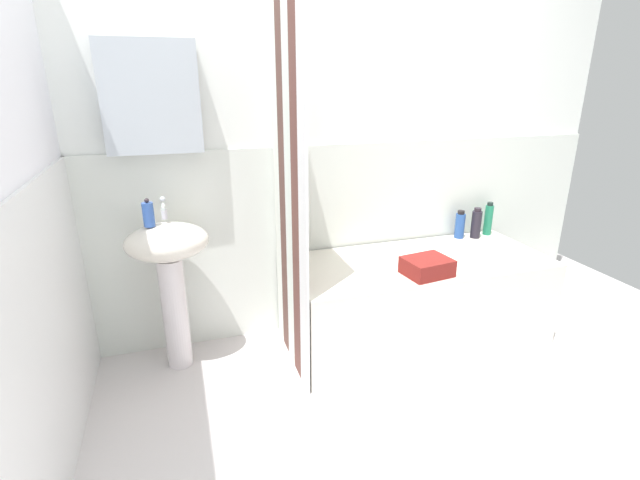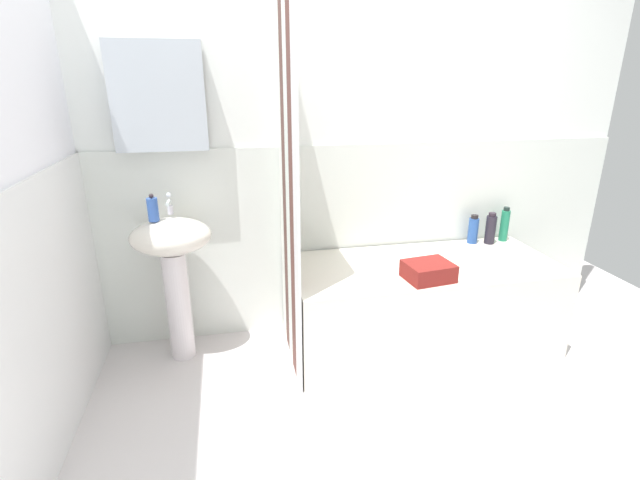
% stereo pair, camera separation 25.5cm
% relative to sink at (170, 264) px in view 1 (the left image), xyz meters
% --- Properties ---
extents(ground_plane, '(4.80, 5.60, 0.04)m').
position_rel_sink_xyz_m(ground_plane, '(1.08, -1.03, -0.65)').
color(ground_plane, silver).
extents(wall_back_tiled, '(3.60, 0.18, 2.40)m').
position_rel_sink_xyz_m(wall_back_tiled, '(1.01, 0.23, 0.51)').
color(wall_back_tiled, white).
rests_on(wall_back_tiled, ground_plane).
extents(wall_left_tiled, '(0.07, 1.81, 2.40)m').
position_rel_sink_xyz_m(wall_left_tiled, '(-0.49, -0.69, 0.49)').
color(wall_left_tiled, white).
rests_on(wall_left_tiled, ground_plane).
extents(sink, '(0.44, 0.34, 0.86)m').
position_rel_sink_xyz_m(sink, '(0.00, 0.00, 0.00)').
color(sink, silver).
rests_on(sink, ground_plane).
extents(faucet, '(0.03, 0.12, 0.12)m').
position_rel_sink_xyz_m(faucet, '(0.00, 0.08, 0.29)').
color(faucet, silver).
rests_on(faucet, sink).
extents(soap_dispenser, '(0.06, 0.06, 0.15)m').
position_rel_sink_xyz_m(soap_dispenser, '(-0.07, -0.02, 0.29)').
color(soap_dispenser, '#3054A5').
rests_on(soap_dispenser, sink).
extents(bathtub, '(1.58, 0.69, 0.54)m').
position_rel_sink_xyz_m(bathtub, '(1.44, -0.15, -0.36)').
color(bathtub, silver).
rests_on(bathtub, ground_plane).
extents(shower_curtain, '(0.01, 0.69, 2.00)m').
position_rel_sink_xyz_m(shower_curtain, '(0.64, -0.15, 0.37)').
color(shower_curtain, white).
rests_on(shower_curtain, ground_plane).
extents(body_wash_bottle, '(0.06, 0.06, 0.23)m').
position_rel_sink_xyz_m(body_wash_bottle, '(2.13, 0.13, 0.02)').
color(body_wash_bottle, '#207F59').
rests_on(body_wash_bottle, bathtub).
extents(lotion_bottle, '(0.07, 0.07, 0.21)m').
position_rel_sink_xyz_m(lotion_bottle, '(2.01, 0.09, 0.01)').
color(lotion_bottle, '#26212C').
rests_on(lotion_bottle, bathtub).
extents(conditioner_bottle, '(0.06, 0.06, 0.19)m').
position_rel_sink_xyz_m(conditioner_bottle, '(1.90, 0.13, 0.00)').
color(conditioner_bottle, '#274E9B').
rests_on(conditioner_bottle, bathtub).
extents(towel_folded, '(0.27, 0.23, 0.10)m').
position_rel_sink_xyz_m(towel_folded, '(1.37, -0.37, -0.04)').
color(towel_folded, maroon).
rests_on(towel_folded, bathtub).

